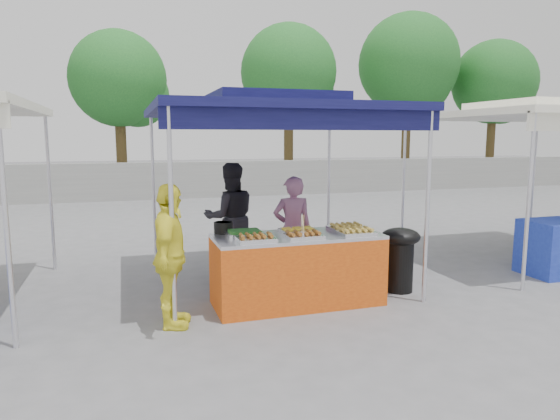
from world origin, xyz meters
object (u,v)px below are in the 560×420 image
object	(u,v)px
vendor_table	(298,269)
customer_person	(170,256)
helper_man	(230,217)
wok_burner	(400,254)
cooking_pot	(224,228)
vendor_woman	(292,230)

from	to	relation	value
vendor_table	customer_person	world-z (taller)	customer_person
vendor_table	helper_man	distance (m)	1.83
wok_burner	customer_person	size ratio (longest dim) A/B	0.55
customer_person	helper_man	bearing A→B (deg)	-14.95
wok_burner	helper_man	distance (m)	2.53
cooking_pot	customer_person	size ratio (longest dim) A/B	0.15
wok_burner	customer_person	world-z (taller)	customer_person
vendor_table	vendor_woman	world-z (taller)	vendor_woman
cooking_pot	vendor_woman	distance (m)	1.20
vendor_woman	customer_person	world-z (taller)	customer_person
vendor_woman	vendor_table	bearing A→B (deg)	82.86
helper_man	customer_person	distance (m)	2.29
cooking_pot	customer_person	xyz separation A→B (m)	(-0.70, -0.66, -0.15)
cooking_pot	customer_person	distance (m)	0.98
vendor_table	customer_person	distance (m)	1.58
wok_burner	helper_man	size ratio (longest dim) A/B	0.52
cooking_pot	wok_burner	bearing A→B (deg)	-7.39
vendor_table	wok_burner	bearing A→B (deg)	2.88
vendor_woman	helper_man	bearing A→B (deg)	-42.18
cooking_pot	vendor_woman	bearing A→B (deg)	26.54
cooking_pot	vendor_table	bearing A→B (deg)	-23.99
vendor_woman	customer_person	bearing A→B (deg)	42.17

